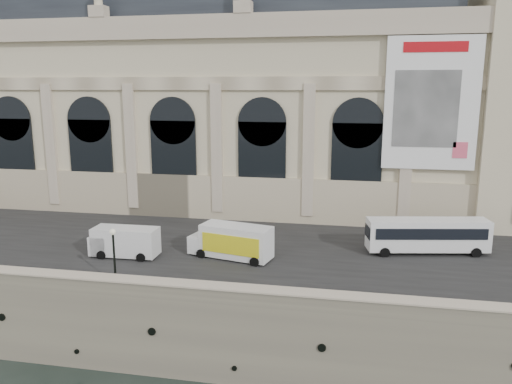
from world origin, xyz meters
TOP-DOWN VIEW (x-y plane):
  - ground at (0.00, 0.00)m, footprint 260.00×260.00m
  - quay at (0.00, 35.00)m, footprint 160.00×70.00m
  - street at (0.00, 14.00)m, footprint 160.00×24.00m
  - parapet at (0.00, 0.60)m, footprint 160.00×1.40m
  - museum at (-5.98, 30.86)m, footprint 69.00×18.70m
  - bus_right at (22.35, 14.04)m, footprint 10.88×4.11m
  - van_c at (-4.01, 8.19)m, footprint 5.91×2.53m
  - box_truck at (5.56, 9.60)m, footprint 7.69×3.95m
  - lamp_right at (-1.60, 2.01)m, footprint 0.45×0.45m

SIDE VIEW (x-z plane):
  - ground at x=0.00m, z-range 0.00..0.00m
  - quay at x=0.00m, z-range 0.00..6.00m
  - street at x=0.00m, z-range 6.00..6.06m
  - parapet at x=0.00m, z-range 6.01..7.22m
  - van_c at x=-4.01m, z-range 6.03..8.64m
  - box_truck at x=5.56m, z-range 6.01..8.97m
  - bus_right at x=22.35m, z-range 6.19..9.33m
  - lamp_right at x=-1.60m, z-range 5.99..10.38m
  - museum at x=-5.98m, z-range 5.17..34.27m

